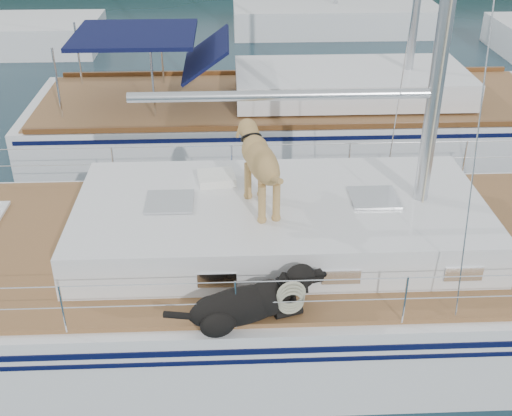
{
  "coord_description": "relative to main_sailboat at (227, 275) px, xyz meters",
  "views": [
    {
      "loc": [
        0.18,
        -7.13,
        5.71
      ],
      "look_at": [
        0.5,
        0.2,
        1.6
      ],
      "focal_mm": 45.0,
      "sensor_mm": 36.0,
      "label": 1
    }
  ],
  "objects": [
    {
      "name": "neighbor_sailboat",
      "position": [
        1.55,
        5.76,
        -0.05
      ],
      "size": [
        11.0,
        3.5,
        13.3
      ],
      "color": "white",
      "rests_on": "ground"
    },
    {
      "name": "bg_boat_center",
      "position": [
        3.91,
        16.01,
        -0.23
      ],
      "size": [
        7.2,
        3.0,
        11.65
      ],
      "color": "white",
      "rests_on": "ground"
    },
    {
      "name": "main_sailboat",
      "position": [
        0.0,
        0.0,
        0.0
      ],
      "size": [
        12.0,
        4.01,
        14.01
      ],
      "color": "white",
      "rests_on": "ground"
    },
    {
      "name": "ground",
      "position": [
        -0.09,
        0.01,
        -0.68
      ],
      "size": [
        120.0,
        120.0,
        0.0
      ],
      "primitive_type": "plane",
      "color": "black",
      "rests_on": "ground"
    }
  ]
}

